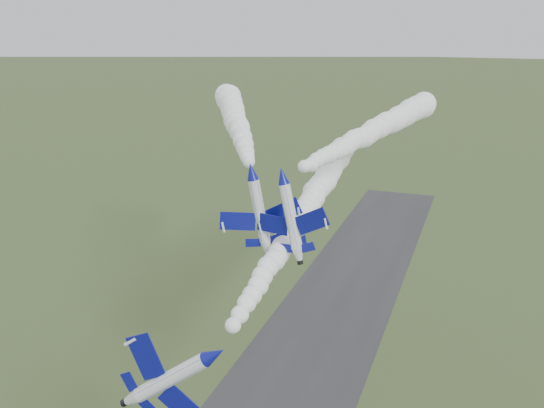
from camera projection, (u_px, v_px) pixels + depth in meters
The scene contains 7 objects.
runway at pixel (289, 389), 104.01m from camera, with size 24.00×260.00×0.04m, color #2C2C2E.
jet_lead at pixel (214, 355), 60.74m from camera, with size 7.09×14.23×9.68m.
smoke_trail_jet_lead at pixel (304, 211), 96.34m from camera, with size 5.01×71.66×5.01m, color white, non-canonical shape.
jet_pair_left at pixel (252, 171), 81.40m from camera, with size 11.18×12.95×3.75m.
smoke_trail_jet_pair_left at pixel (236, 121), 113.17m from camera, with size 5.34×60.95×5.34m, color white, non-canonical shape.
jet_pair_right at pixel (282, 176), 79.17m from camera, with size 11.02×13.30×3.97m.
smoke_trail_jet_pair_right at pixel (375, 130), 103.19m from camera, with size 4.94×53.81×4.94m, color white, non-canonical shape.
Camera 1 is at (27.85, -55.69, 61.04)m, focal length 40.00 mm.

